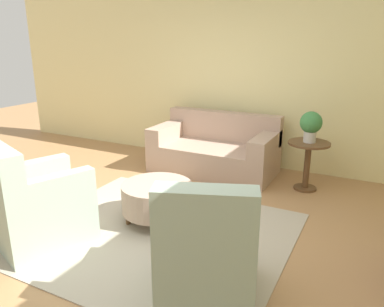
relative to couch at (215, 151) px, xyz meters
The scene contains 9 objects.
ground_plane 2.13m from the couch, 83.29° to the right, with size 16.00×16.00×0.00m, color #AD7F51.
wall_back 1.28m from the couch, 68.66° to the left, with size 9.31×0.12×2.80m.
rug 2.12m from the couch, 83.29° to the right, with size 2.68×2.36×0.01m.
couch is the anchor object (origin of this frame).
armchair_left 2.84m from the couch, 103.46° to the right, with size 0.94×1.01×1.03m.
armchair_right 2.99m from the couch, 67.36° to the right, with size 0.94×1.01×1.03m.
ottoman_table 1.81m from the couch, 86.67° to the right, with size 0.78×0.78×0.42m.
side_table 1.40m from the couch, ahead, with size 0.54×0.54×0.66m.
potted_plant_on_side_table 1.51m from the couch, ahead, with size 0.28×0.28×0.40m.
Camera 1 is at (1.92, -2.90, 1.95)m, focal length 35.00 mm.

